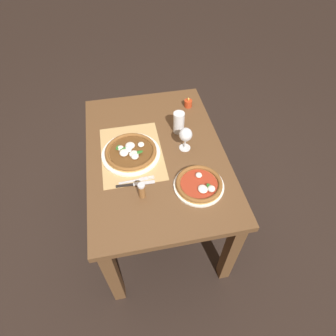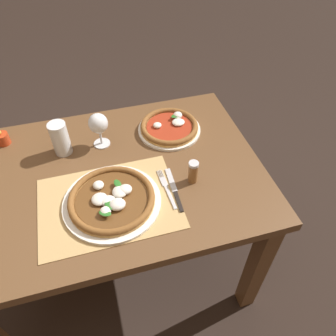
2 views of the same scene
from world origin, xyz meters
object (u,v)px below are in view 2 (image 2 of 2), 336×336
at_px(pizza_near, 112,200).
at_px(votive_candle, 3,139).
at_px(wine_glass, 98,125).
at_px(fork, 167,188).
at_px(knife, 174,189).
at_px(pizza_far, 169,127).
at_px(pepper_shaker, 193,172).
at_px(pint_glass, 60,139).

height_order(pizza_near, votive_candle, votive_candle).
bearing_deg(pizza_near, votive_candle, 131.06).
bearing_deg(wine_glass, votive_candle, 163.22).
bearing_deg(fork, pizza_near, -177.20).
bearing_deg(knife, pizza_far, 76.81).
bearing_deg(pizza_far, wine_glass, -178.67).
height_order(wine_glass, pepper_shaker, wine_glass).
bearing_deg(pizza_far, pint_glass, -178.59).
bearing_deg(pizza_near, wine_glass, 88.95).
relative_size(pint_glass, knife, 0.67).
xyz_separation_m(pint_glass, pepper_shaker, (0.47, -0.30, -0.02)).
bearing_deg(knife, pizza_near, 179.75).
bearing_deg(fork, pizza_far, 72.18).
xyz_separation_m(wine_glass, votive_candle, (-0.40, 0.12, -0.08)).
bearing_deg(votive_candle, knife, -35.87).
bearing_deg(pizza_far, votive_candle, 170.87).
bearing_deg(knife, votive_candle, 144.13).
distance_m(fork, votive_candle, 0.75).
height_order(wine_glass, votive_candle, wine_glass).
height_order(fork, knife, knife).
relative_size(pint_glass, fork, 0.72).
relative_size(pizza_near, fork, 1.77).
xyz_separation_m(pizza_near, votive_candle, (-0.39, 0.45, 0.00)).
bearing_deg(pint_glass, wine_glass, 1.57).
xyz_separation_m(wine_glass, pepper_shaker, (0.31, -0.31, -0.06)).
height_order(pizza_far, pint_glass, pint_glass).
height_order(pint_glass, knife, pint_glass).
xyz_separation_m(pizza_far, wine_glass, (-0.31, -0.01, 0.09)).
bearing_deg(wine_glass, pizza_near, -91.05).
distance_m(pint_glass, knife, 0.51).
height_order(pizza_near, wine_glass, wine_glass).
bearing_deg(wine_glass, pepper_shaker, -44.85).
xyz_separation_m(wine_glass, pint_glass, (-0.16, -0.00, -0.04)).
bearing_deg(knife, wine_glass, 124.28).
bearing_deg(pizza_far, fork, -107.82).
distance_m(wine_glass, pepper_shaker, 0.44).
relative_size(pizza_far, pepper_shaker, 2.87).
bearing_deg(pint_glass, fork, -41.61).
height_order(wine_glass, pint_glass, wine_glass).
xyz_separation_m(fork, votive_candle, (-0.60, 0.44, 0.02)).
bearing_deg(pint_glass, knife, -40.60).
xyz_separation_m(knife, pepper_shaker, (0.08, 0.03, 0.04)).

